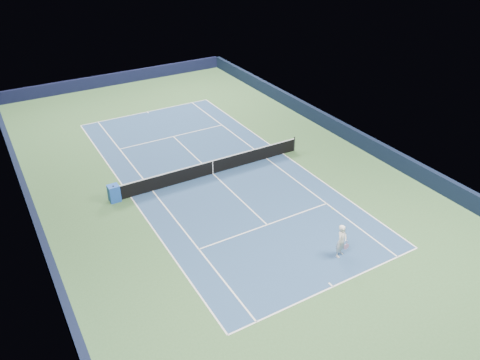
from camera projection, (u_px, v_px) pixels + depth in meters
ground at (213, 174)px, 30.09m from camera, size 40.00×40.00×0.00m
wall_far at (117, 79)px, 44.50m from camera, size 22.00×0.35×1.10m
wall_right at (343, 130)px, 34.49m from camera, size 0.35×40.00×1.10m
wall_left at (34, 216)px, 25.13m from camera, size 0.35×40.00×1.10m
court_surface at (213, 174)px, 30.09m from camera, size 10.97×23.77×0.01m
baseline_far at (147, 112)px, 38.89m from camera, size 10.97×0.08×0.00m
baseline_near at (333, 287)px, 21.28m from camera, size 10.97×0.08×0.00m
sideline_doubles_right at (283, 154)px, 32.46m from camera, size 0.08×23.77×0.00m
sideline_doubles_left at (131, 197)px, 27.72m from camera, size 0.08×23.77×0.00m
sideline_singles_right at (266, 158)px, 31.87m from camera, size 0.08×23.77×0.00m
sideline_singles_left at (153, 191)px, 28.31m from camera, size 0.08×23.77×0.00m
service_line_far at (173, 136)px, 34.83m from camera, size 8.23×0.08×0.00m
service_line_near at (267, 225)px, 25.34m from camera, size 8.23×0.08×0.00m
center_service_line at (213, 174)px, 30.09m from camera, size 0.08×12.80×0.00m
center_mark_far at (148, 112)px, 38.78m from camera, size 0.08×0.30×0.00m
center_mark_near at (331, 285)px, 21.39m from camera, size 0.08×0.30×0.00m
tennis_net at (213, 167)px, 29.83m from camera, size 12.90×0.10×1.07m
sponsor_cube at (114, 193)px, 27.13m from camera, size 0.64×0.59×1.03m
tennis_player at (342, 241)px, 22.71m from camera, size 0.87×1.35×2.21m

